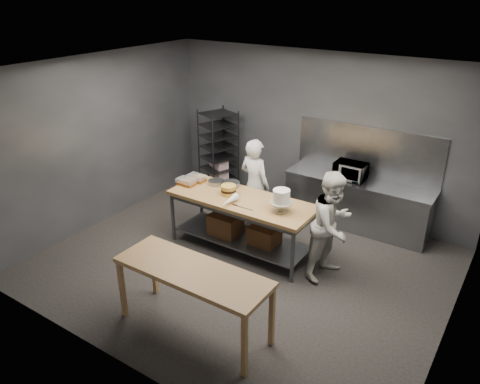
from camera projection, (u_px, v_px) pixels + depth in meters
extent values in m
plane|color=black|center=(242.00, 265.00, 7.36)|extent=(6.00, 6.00, 0.00)
cube|color=#4C4F54|center=(316.00, 134.00, 8.64)|extent=(6.00, 0.04, 3.00)
cube|color=olive|center=(242.00, 200.00, 7.45)|extent=(2.40, 0.90, 0.06)
cube|color=#47494C|center=(242.00, 238.00, 7.73)|extent=(2.25, 0.75, 0.03)
cylinder|color=#47494C|center=(173.00, 217.00, 7.91)|extent=(0.06, 0.06, 0.86)
cylinder|color=#47494C|center=(201.00, 200.00, 8.51)|extent=(0.06, 0.06, 0.86)
cylinder|color=#47494C|center=(293.00, 257.00, 6.77)|extent=(0.06, 0.06, 0.86)
cylinder|color=#47494C|center=(316.00, 235.00, 7.36)|extent=(0.06, 0.06, 0.86)
cube|color=brown|center=(226.00, 224.00, 7.76)|extent=(0.50, 0.40, 0.35)
cube|color=brown|center=(265.00, 235.00, 7.49)|extent=(0.45, 0.38, 0.30)
cube|color=#96683E|center=(192.00, 272.00, 5.64)|extent=(2.00, 0.70, 0.06)
cube|color=#96683E|center=(122.00, 289.00, 6.08)|extent=(0.06, 0.06, 0.84)
cube|color=#96683E|center=(154.00, 267.00, 6.54)|extent=(0.06, 0.06, 0.84)
cube|color=#96683E|center=(244.00, 346.00, 5.12)|extent=(0.06, 0.06, 0.84)
cube|color=#96683E|center=(272.00, 317.00, 5.58)|extent=(0.06, 0.06, 0.84)
cube|color=slate|center=(358.00, 182.00, 8.15)|extent=(2.60, 0.60, 0.04)
cube|color=slate|center=(356.00, 205.00, 8.33)|extent=(2.56, 0.56, 0.86)
cube|color=slate|center=(367.00, 152.00, 8.18)|extent=(2.60, 0.02, 0.90)
cube|color=black|center=(219.00, 152.00, 9.58)|extent=(0.80, 0.82, 1.75)
cube|color=silver|center=(219.00, 167.00, 9.71)|extent=(0.44, 0.36, 0.45)
imported|color=silver|center=(255.00, 185.00, 8.14)|extent=(0.66, 0.48, 1.66)
imported|color=silver|center=(332.00, 226.00, 6.79)|extent=(0.79, 0.93, 1.66)
imported|color=black|center=(350.00, 171.00, 8.16)|extent=(0.54, 0.37, 0.30)
cylinder|color=#A69E85|center=(281.00, 211.00, 7.00)|extent=(0.20, 0.20, 0.02)
cylinder|color=#A69E85|center=(281.00, 207.00, 6.98)|extent=(0.06, 0.06, 0.12)
cylinder|color=#A69E85|center=(281.00, 203.00, 6.95)|extent=(0.34, 0.34, 0.02)
cylinder|color=white|center=(281.00, 196.00, 6.90)|extent=(0.26, 0.26, 0.20)
cylinder|color=gold|center=(229.00, 193.00, 7.56)|extent=(0.25, 0.25, 0.06)
cylinder|color=black|center=(229.00, 190.00, 7.54)|extent=(0.25, 0.25, 0.04)
cylinder|color=gold|center=(228.00, 187.00, 7.52)|extent=(0.25, 0.25, 0.06)
cylinder|color=gray|center=(216.00, 182.00, 7.93)|extent=(0.27, 0.27, 0.07)
cylinder|color=gray|center=(231.00, 184.00, 7.87)|extent=(0.29, 0.29, 0.07)
cone|color=white|center=(229.00, 201.00, 7.21)|extent=(0.13, 0.38, 0.12)
cube|color=slate|center=(245.00, 208.00, 7.11)|extent=(0.28, 0.02, 0.00)
cube|color=black|center=(235.00, 205.00, 7.20)|extent=(0.09, 0.02, 0.02)
cube|color=#924E1D|center=(186.00, 183.00, 7.92)|extent=(0.30, 0.20, 0.05)
cube|color=silver|center=(186.00, 180.00, 7.90)|extent=(0.31, 0.21, 0.06)
cube|color=#924E1D|center=(197.00, 180.00, 8.07)|extent=(0.30, 0.20, 0.05)
cube|color=silver|center=(197.00, 177.00, 8.05)|extent=(0.31, 0.21, 0.06)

